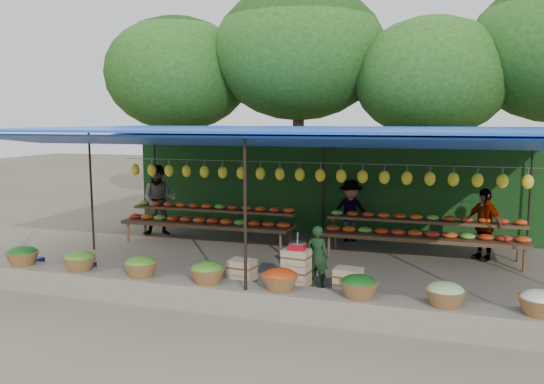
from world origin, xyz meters
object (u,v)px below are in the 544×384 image
(weighing_scale, at_px, (298,245))
(crate_counter, at_px, (295,275))
(vendor_seated, at_px, (317,257))
(blue_crate_front, at_px, (29,265))
(blue_crate_back, at_px, (79,271))

(weighing_scale, bearing_deg, crate_counter, -180.00)
(vendor_seated, xyz_separation_m, blue_crate_front, (-5.63, -0.73, -0.42))
(vendor_seated, height_order, blue_crate_back, vendor_seated)
(crate_counter, bearing_deg, weighing_scale, 0.00)
(vendor_seated, relative_size, blue_crate_back, 2.11)
(vendor_seated, distance_m, blue_crate_back, 4.47)
(weighing_scale, bearing_deg, blue_crate_back, -173.51)
(weighing_scale, xyz_separation_m, blue_crate_front, (-5.37, -0.32, -0.70))
(crate_counter, distance_m, blue_crate_front, 5.34)
(blue_crate_front, height_order, blue_crate_back, blue_crate_back)
(crate_counter, height_order, blue_crate_back, crate_counter)
(weighing_scale, distance_m, blue_crate_back, 4.19)
(crate_counter, relative_size, blue_crate_front, 4.95)
(crate_counter, bearing_deg, vendor_seated, 52.98)
(crate_counter, height_order, blue_crate_front, crate_counter)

